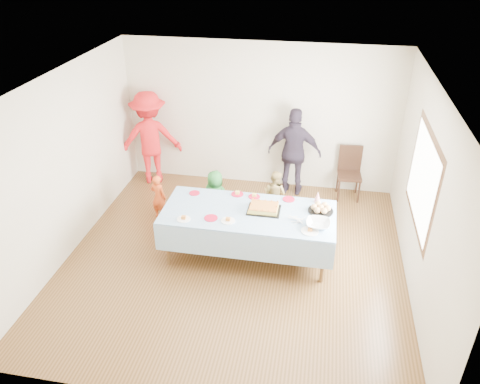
% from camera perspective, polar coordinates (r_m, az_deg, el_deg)
% --- Properties ---
extents(ground, '(5.00, 5.00, 0.00)m').
position_cam_1_polar(ground, '(7.14, -0.70, -8.17)').
color(ground, '#4E3316').
rests_on(ground, ground).
extents(room_walls, '(5.04, 5.04, 2.72)m').
position_cam_1_polar(room_walls, '(6.20, -0.29, 4.80)').
color(room_walls, beige).
rests_on(room_walls, ground).
extents(party_table, '(2.50, 1.10, 0.78)m').
position_cam_1_polar(party_table, '(6.81, 1.04, -2.80)').
color(party_table, brown).
rests_on(party_table, ground).
extents(birthday_cake, '(0.47, 0.37, 0.08)m').
position_cam_1_polar(birthday_cake, '(6.79, 2.93, -1.98)').
color(birthday_cake, black).
rests_on(birthday_cake, party_table).
extents(rolls_tray, '(0.37, 0.37, 0.11)m').
position_cam_1_polar(rolls_tray, '(6.86, 9.82, -2.01)').
color(rolls_tray, black).
rests_on(rolls_tray, party_table).
extents(punch_bowl, '(0.34, 0.34, 0.08)m').
position_cam_1_polar(punch_bowl, '(6.52, 9.49, -3.88)').
color(punch_bowl, silver).
rests_on(punch_bowl, party_table).
extents(party_hat, '(0.10, 0.10, 0.18)m').
position_cam_1_polar(party_hat, '(7.06, 9.44, -0.58)').
color(party_hat, silver).
rests_on(party_hat, party_table).
extents(fork_pile, '(0.24, 0.18, 0.07)m').
position_cam_1_polar(fork_pile, '(6.58, 6.90, -3.39)').
color(fork_pile, white).
rests_on(fork_pile, party_table).
extents(plate_red_far_a, '(0.16, 0.16, 0.01)m').
position_cam_1_polar(plate_red_far_a, '(7.26, -5.57, -0.13)').
color(plate_red_far_a, red).
rests_on(plate_red_far_a, party_table).
extents(plate_red_far_b, '(0.19, 0.19, 0.01)m').
position_cam_1_polar(plate_red_far_b, '(7.20, -0.33, -0.26)').
color(plate_red_far_b, red).
rests_on(plate_red_far_b, party_table).
extents(plate_red_far_c, '(0.18, 0.18, 0.01)m').
position_cam_1_polar(plate_red_far_c, '(7.13, 1.74, -0.56)').
color(plate_red_far_c, red).
rests_on(plate_red_far_c, party_table).
extents(plate_red_far_d, '(0.19, 0.19, 0.01)m').
position_cam_1_polar(plate_red_far_d, '(7.10, 5.95, -0.88)').
color(plate_red_far_d, red).
rests_on(plate_red_far_d, party_table).
extents(plate_red_near, '(0.19, 0.19, 0.01)m').
position_cam_1_polar(plate_red_near, '(6.63, -3.56, -3.18)').
color(plate_red_near, red).
rests_on(plate_red_near, party_table).
extents(plate_white_left, '(0.20, 0.20, 0.01)m').
position_cam_1_polar(plate_white_left, '(6.65, -6.87, -3.30)').
color(plate_white_left, white).
rests_on(plate_white_left, party_table).
extents(plate_white_mid, '(0.20, 0.20, 0.01)m').
position_cam_1_polar(plate_white_mid, '(6.56, -1.46, -3.53)').
color(plate_white_mid, white).
rests_on(plate_white_mid, party_table).
extents(plate_white_right, '(0.24, 0.24, 0.01)m').
position_cam_1_polar(plate_white_right, '(6.42, 8.52, -4.73)').
color(plate_white_right, white).
rests_on(plate_white_right, party_table).
extents(dining_chair, '(0.44, 0.44, 0.96)m').
position_cam_1_polar(dining_chair, '(8.72, 13.21, 2.72)').
color(dining_chair, black).
rests_on(dining_chair, ground).
extents(toddler_left, '(0.34, 0.28, 0.82)m').
position_cam_1_polar(toddler_left, '(7.98, -9.88, -0.63)').
color(toddler_left, '#DE4E1B').
rests_on(toddler_left, ground).
extents(toddler_mid, '(0.53, 0.43, 0.95)m').
position_cam_1_polar(toddler_mid, '(7.74, -3.03, -0.65)').
color(toddler_mid, '#236A2A').
rests_on(toddler_mid, ground).
extents(toddler_right, '(0.52, 0.47, 0.86)m').
position_cam_1_polar(toddler_right, '(7.92, 4.25, -0.27)').
color(toddler_right, tan).
rests_on(toddler_right, ground).
extents(adult_left, '(1.31, 1.01, 1.79)m').
position_cam_1_polar(adult_left, '(9.04, -10.89, 6.50)').
color(adult_left, red).
rests_on(adult_left, ground).
extents(adult_right, '(0.99, 0.48, 1.65)m').
position_cam_1_polar(adult_right, '(8.51, 6.65, 4.82)').
color(adult_right, '#302635').
rests_on(adult_right, ground).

